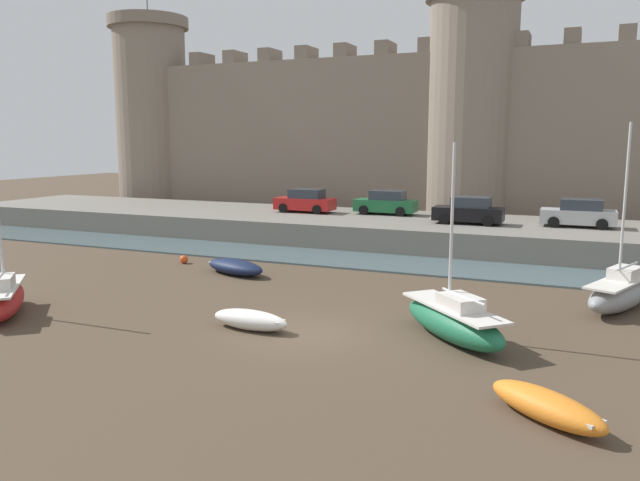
{
  "coord_description": "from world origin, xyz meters",
  "views": [
    {
      "loc": [
        8.47,
        -18.48,
        6.48
      ],
      "look_at": [
        -1.27,
        4.17,
        2.5
      ],
      "focal_mm": 35.0,
      "sensor_mm": 36.0,
      "label": 1
    }
  ],
  "objects_px": {
    "rowboat_midflat_right": "(547,406)",
    "sailboat_midflat_centre": "(620,292)",
    "rowboat_foreground_centre": "(235,266)",
    "mooring_buoy_near_channel": "(184,259)",
    "rowboat_foreground_right": "(250,319)",
    "car_quay_centre_east": "(579,214)",
    "car_quay_centre_west": "(469,211)",
    "sailboat_foreground_left": "(453,320)",
    "sailboat_near_channel_right": "(4,298)",
    "car_quay_west": "(305,201)",
    "car_quay_east": "(386,203)"
  },
  "relations": [
    {
      "from": "rowboat_midflat_right",
      "to": "sailboat_midflat_centre",
      "type": "bearing_deg",
      "value": 80.23
    },
    {
      "from": "rowboat_foreground_centre",
      "to": "mooring_buoy_near_channel",
      "type": "bearing_deg",
      "value": 161.96
    },
    {
      "from": "rowboat_foreground_right",
      "to": "rowboat_foreground_centre",
      "type": "bearing_deg",
      "value": 124.21
    },
    {
      "from": "car_quay_centre_east",
      "to": "rowboat_midflat_right",
      "type": "bearing_deg",
      "value": -90.43
    },
    {
      "from": "rowboat_midflat_right",
      "to": "mooring_buoy_near_channel",
      "type": "height_order",
      "value": "rowboat_midflat_right"
    },
    {
      "from": "rowboat_foreground_centre",
      "to": "car_quay_centre_west",
      "type": "xyz_separation_m",
      "value": [
        9.12,
        11.93,
        1.9
      ]
    },
    {
      "from": "rowboat_midflat_right",
      "to": "rowboat_foreground_centre",
      "type": "height_order",
      "value": "rowboat_foreground_centre"
    },
    {
      "from": "rowboat_midflat_right",
      "to": "sailboat_foreground_left",
      "type": "height_order",
      "value": "sailboat_foreground_left"
    },
    {
      "from": "car_quay_centre_east",
      "to": "rowboat_foreground_right",
      "type": "bearing_deg",
      "value": -116.04
    },
    {
      "from": "rowboat_foreground_centre",
      "to": "sailboat_near_channel_right",
      "type": "xyz_separation_m",
      "value": [
        -4.16,
        -9.65,
        0.27
      ]
    },
    {
      "from": "mooring_buoy_near_channel",
      "to": "car_quay_centre_east",
      "type": "xyz_separation_m",
      "value": [
        19.1,
        11.73,
        2.06
      ]
    },
    {
      "from": "rowboat_foreground_right",
      "to": "rowboat_midflat_right",
      "type": "xyz_separation_m",
      "value": [
        9.87,
        -3.5,
        0.02
      ]
    },
    {
      "from": "sailboat_near_channel_right",
      "to": "car_quay_centre_west",
      "type": "height_order",
      "value": "sailboat_near_channel_right"
    },
    {
      "from": "car_quay_centre_west",
      "to": "car_quay_west",
      "type": "height_order",
      "value": "same"
    },
    {
      "from": "rowboat_midflat_right",
      "to": "car_quay_centre_west",
      "type": "bearing_deg",
      "value": 104.39
    },
    {
      "from": "rowboat_foreground_right",
      "to": "mooring_buoy_near_channel",
      "type": "bearing_deg",
      "value": 135.66
    },
    {
      "from": "rowboat_foreground_centre",
      "to": "car_quay_centre_east",
      "type": "xyz_separation_m",
      "value": [
        15.2,
        13.0,
        1.9
      ]
    },
    {
      "from": "sailboat_midflat_centre",
      "to": "rowboat_midflat_right",
      "type": "relative_size",
      "value": 2.27
    },
    {
      "from": "sailboat_foreground_left",
      "to": "mooring_buoy_near_channel",
      "type": "distance_m",
      "value": 17.31
    },
    {
      "from": "sailboat_midflat_centre",
      "to": "car_quay_west",
      "type": "bearing_deg",
      "value": 145.85
    },
    {
      "from": "rowboat_foreground_centre",
      "to": "mooring_buoy_near_channel",
      "type": "height_order",
      "value": "rowboat_foreground_centre"
    },
    {
      "from": "sailboat_near_channel_right",
      "to": "rowboat_foreground_centre",
      "type": "bearing_deg",
      "value": 66.68
    },
    {
      "from": "car_quay_east",
      "to": "car_quay_west",
      "type": "bearing_deg",
      "value": -169.16
    },
    {
      "from": "rowboat_foreground_centre",
      "to": "mooring_buoy_near_channel",
      "type": "xyz_separation_m",
      "value": [
        -3.9,
        1.27,
        -0.17
      ]
    },
    {
      "from": "car_quay_centre_east",
      "to": "mooring_buoy_near_channel",
      "type": "bearing_deg",
      "value": -148.46
    },
    {
      "from": "car_quay_centre_east",
      "to": "rowboat_foreground_centre",
      "type": "bearing_deg",
      "value": -139.47
    },
    {
      "from": "mooring_buoy_near_channel",
      "to": "car_quay_centre_east",
      "type": "bearing_deg",
      "value": 31.54
    },
    {
      "from": "car_quay_east",
      "to": "sailboat_midflat_centre",
      "type": "bearing_deg",
      "value": -45.69
    },
    {
      "from": "sailboat_foreground_left",
      "to": "sailboat_near_channel_right",
      "type": "distance_m",
      "value": 16.4
    },
    {
      "from": "car_quay_east",
      "to": "car_quay_centre_east",
      "type": "bearing_deg",
      "value": -7.49
    },
    {
      "from": "rowboat_foreground_right",
      "to": "car_quay_west",
      "type": "distance_m",
      "value": 22.5
    },
    {
      "from": "sailboat_midflat_centre",
      "to": "car_quay_centre_west",
      "type": "distance_m",
      "value": 14.07
    },
    {
      "from": "rowboat_foreground_right",
      "to": "car_quay_west",
      "type": "relative_size",
      "value": 0.72
    },
    {
      "from": "rowboat_foreground_right",
      "to": "car_quay_centre_west",
      "type": "bearing_deg",
      "value": 78.5
    },
    {
      "from": "sailboat_midflat_centre",
      "to": "mooring_buoy_near_channel",
      "type": "distance_m",
      "value": 20.91
    },
    {
      "from": "rowboat_foreground_right",
      "to": "car_quay_east",
      "type": "relative_size",
      "value": 0.72
    },
    {
      "from": "mooring_buoy_near_channel",
      "to": "car_quay_west",
      "type": "bearing_deg",
      "value": 83.08
    },
    {
      "from": "sailboat_foreground_left",
      "to": "car_quay_west",
      "type": "relative_size",
      "value": 1.56
    },
    {
      "from": "sailboat_near_channel_right",
      "to": "car_quay_centre_east",
      "type": "xyz_separation_m",
      "value": [
        19.36,
        22.65,
        1.62
      ]
    },
    {
      "from": "sailboat_foreground_left",
      "to": "car_quay_centre_west",
      "type": "relative_size",
      "value": 1.56
    },
    {
      "from": "mooring_buoy_near_channel",
      "to": "car_quay_west",
      "type": "height_order",
      "value": "car_quay_west"
    },
    {
      "from": "rowboat_foreground_right",
      "to": "car_quay_centre_west",
      "type": "distance_m",
      "value": 19.99
    },
    {
      "from": "rowboat_midflat_right",
      "to": "rowboat_foreground_centre",
      "type": "xyz_separation_m",
      "value": [
        -15.02,
        11.07,
        0.01
      ]
    },
    {
      "from": "sailboat_foreground_left",
      "to": "sailboat_near_channel_right",
      "type": "bearing_deg",
      "value": -166.95
    },
    {
      "from": "rowboat_foreground_centre",
      "to": "sailboat_foreground_left",
      "type": "bearing_deg",
      "value": -26.72
    },
    {
      "from": "rowboat_midflat_right",
      "to": "sailboat_foreground_left",
      "type": "relative_size",
      "value": 0.49
    },
    {
      "from": "sailboat_midflat_centre",
      "to": "rowboat_midflat_right",
      "type": "height_order",
      "value": "sailboat_midflat_centre"
    },
    {
      "from": "rowboat_foreground_right",
      "to": "sailboat_near_channel_right",
      "type": "height_order",
      "value": "sailboat_near_channel_right"
    },
    {
      "from": "car_quay_west",
      "to": "car_quay_east",
      "type": "bearing_deg",
      "value": 10.84
    },
    {
      "from": "car_quay_centre_west",
      "to": "sailboat_foreground_left",
      "type": "bearing_deg",
      "value": -81.41
    }
  ]
}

